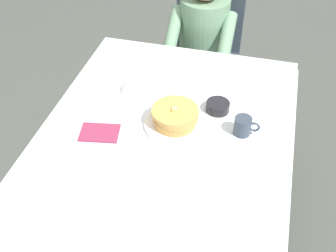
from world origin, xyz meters
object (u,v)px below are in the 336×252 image
Objects in this scene: syrup_pitcher at (127,85)px; cup_coffee at (243,126)px; diner_person at (202,37)px; knife_right_of_plate at (216,135)px; bowl_butter at (218,107)px; dining_table_main at (163,153)px; chair_diner at (206,44)px; plate_breakfast at (175,124)px; breakfast_stack at (175,116)px; fork_left_of_plate at (134,121)px; spoon_near_edge at (165,184)px.

cup_coffee is at bearing -15.58° from syrup_pitcher.
knife_right_of_plate is at bearing 104.42° from diner_person.
bowl_butter is (-0.13, 0.13, -0.02)m from cup_coffee.
dining_table_main is at bearing 113.84° from knife_right_of_plate.
chair_diner is at bearing 74.95° from syrup_pitcher.
knife_right_of_plate is (0.24, -1.09, 0.21)m from chair_diner.
plate_breakfast is 3.50× the size of syrup_pitcher.
knife_right_of_plate is (-0.11, -0.04, -0.04)m from cup_coffee.
dining_table_main is at bearing -128.49° from bowl_butter.
dining_table_main is 0.17m from breakfast_stack.
diner_person is 4.00× the size of plate_breakfast.
diner_person reaches higher than syrup_pitcher.
dining_table_main is 13.49× the size of cup_coffee.
bowl_butter reaches higher than dining_table_main.
syrup_pitcher is (-0.29, 0.19, -0.02)m from breakfast_stack.
chair_diner is 1.14m from cup_coffee.
breakfast_stack reaches higher than syrup_pitcher.
diner_person is 10.18× the size of bowl_butter.
syrup_pitcher is at bearing 146.92° from plate_breakfast.
fork_left_of_plate is 0.90× the size of knife_right_of_plate.
bowl_butter is 1.38× the size of syrup_pitcher.
diner_person reaches higher than plate_breakfast.
breakfast_stack is 0.35m from spoon_near_edge.
plate_breakfast is 1.40× the size of knife_right_of_plate.
diner_person is at bearing 19.63° from knife_right_of_plate.
breakfast_stack is at bearing -79.21° from fork_left_of_plate.
fork_left_of_plate is at bearing 95.21° from knife_right_of_plate.
syrup_pitcher is at bearing 131.76° from spoon_near_edge.
bowl_butter is at bearing 51.51° from dining_table_main.
syrup_pitcher is 0.40× the size of knife_right_of_plate.
cup_coffee reaches higher than spoon_near_edge.
dining_table_main is 0.34m from bowl_butter.
spoon_near_edge is (0.08, -0.25, 0.09)m from dining_table_main.
breakfast_stack is 1.17× the size of fork_left_of_plate.
dining_table_main is 0.38m from cup_coffee.
diner_person is 0.78m from syrup_pitcher.
syrup_pitcher is 0.44× the size of fork_left_of_plate.
diner_person reaches higher than breakfast_stack.
plate_breakfast is 0.19m from knife_right_of_plate.
chair_diner is at bearing 90.96° from dining_table_main.
diner_person is 0.80m from bowl_butter.
breakfast_stack is at bearing 108.81° from plate_breakfast.
breakfast_stack is 1.86× the size of cup_coffee.
chair_diner is 4.43× the size of breakfast_stack.
breakfast_stack is 0.35m from syrup_pitcher.
chair_diner is 11.63× the size of syrup_pitcher.
diner_person is 5.34× the size of breakfast_stack.
chair_diner is at bearing 108.44° from cup_coffee.
knife_right_of_plate is (0.38, -0.00, 0.00)m from fork_left_of_plate.
knife_right_of_plate reaches higher than dining_table_main.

